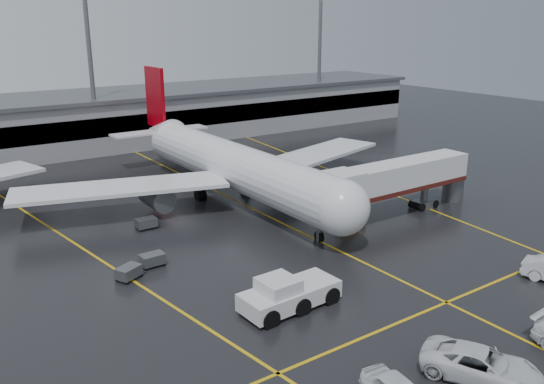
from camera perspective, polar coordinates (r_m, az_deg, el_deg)
ground at (r=59.52m, az=0.48°, el=-2.90°), size 220.00×220.00×0.00m
apron_line_centre at (r=59.52m, az=0.48°, el=-2.89°), size 0.25×90.00×0.02m
apron_line_stop at (r=44.93m, az=17.22°, el=-10.62°), size 60.00×0.25×0.02m
apron_line_left at (r=60.49m, az=-21.00°, el=-3.74°), size 9.99×69.35×0.02m
apron_line_right at (r=77.75m, az=7.06°, el=1.77°), size 7.57×69.64×0.02m
terminal at (r=100.30m, az=-15.69°, el=7.23°), size 122.00×19.00×8.60m
light_mast_mid at (r=92.00m, az=-17.91°, el=12.60°), size 3.00×1.20×25.45m
light_mast_right at (r=113.82m, az=4.84°, el=14.03°), size 3.00×1.20×25.45m
main_airliner at (r=66.10m, az=-4.38°, el=2.90°), size 48.80×45.60×14.10m
jet_bridge at (r=61.63m, az=12.82°, el=1.20°), size 19.90×3.40×6.05m
pushback_tractor at (r=41.75m, az=1.58°, el=-10.35°), size 7.71×3.52×2.72m
belt_loader at (r=58.48m, az=7.97°, el=-2.92°), size 3.25×1.63×2.02m
service_van_a at (r=36.56m, az=20.40°, el=-16.07°), size 5.87×7.58×1.91m
baggage_cart_a at (r=49.69m, az=-12.00°, el=-6.67°), size 2.03×1.34×1.12m
baggage_cart_b at (r=47.75m, az=-14.29°, el=-7.85°), size 2.37×2.04×1.12m
baggage_cart_c at (r=58.45m, az=-12.61°, el=-3.06°), size 2.01×1.31×1.12m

